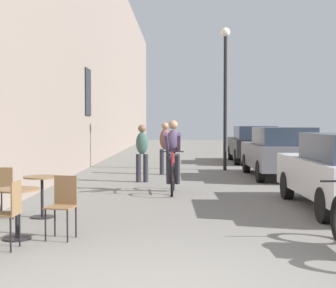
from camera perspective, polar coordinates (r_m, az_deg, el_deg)
The scene contains 12 objects.
building_facade_left at distance 19.65m, azimuth -9.44°, elevation 11.52°, with size 0.54×68.00×9.59m.
cafe_table_near at distance 7.76m, azimuth -16.10°, elevation -6.14°, with size 0.64×0.64×0.72m.
cafe_chair_near_toward_street at distance 7.67m, azimuth -11.34°, elevation -6.22°, with size 0.44×0.44×0.89m.
cafe_chair_near_toward_wall at distance 7.19m, azimuth -16.92°, elevation -6.86°, with size 0.40×0.40×0.89m.
cafe_table_mid at distance 9.40m, azimuth -13.51°, elevation -4.64°, with size 0.64×0.64×0.72m.
cafe_chair_mid_toward_street at distance 9.51m, azimuth -17.24°, elevation -4.63°, with size 0.40×0.40×0.89m.
cyclist_on_bicycle at distance 12.38m, azimuth 0.54°, elevation -1.56°, with size 0.52×1.76×1.74m.
pedestrian_near at distance 14.53m, azimuth -2.83°, elevation -0.63°, with size 0.35×0.26×1.60m.
pedestrian_mid at distance 16.60m, azimuth -0.33°, elevation -0.14°, with size 0.36×0.28×1.65m.
street_lamp at distance 18.25m, azimuth 6.24°, elevation 6.91°, with size 0.32×0.32×4.90m.
parked_car_second at distance 16.08m, azimuth 12.09°, elevation -0.79°, with size 1.84×4.28×1.52m.
parked_car_third at distance 21.92m, azimuth 9.23°, elevation 0.04°, with size 1.83×4.26×1.51m.
Camera 1 is at (0.11, -5.07, 1.66)m, focal length 56.16 mm.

